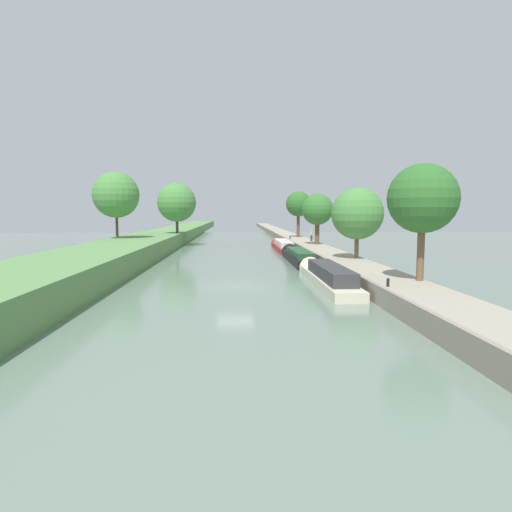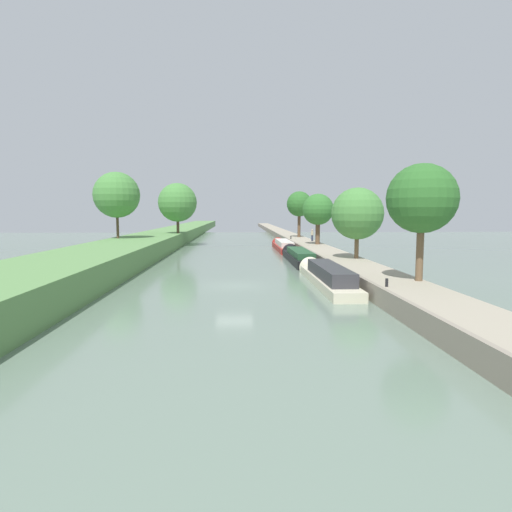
{
  "view_description": "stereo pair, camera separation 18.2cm",
  "coord_description": "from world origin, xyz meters",
  "px_view_note": "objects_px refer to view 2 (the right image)",
  "views": [
    {
      "loc": [
        0.07,
        -29.2,
        5.01
      ],
      "look_at": [
        1.93,
        10.32,
        1.0
      ],
      "focal_mm": 30.26,
      "sensor_mm": 36.0,
      "label": 1
    },
    {
      "loc": [
        0.26,
        -29.21,
        5.01
      ],
      "look_at": [
        1.93,
        10.32,
        1.0
      ],
      "focal_mm": 30.26,
      "sensor_mm": 36.0,
      "label": 2
    }
  ],
  "objects_px": {
    "narrowboat_black": "(298,256)",
    "narrowboat_cream": "(326,276)",
    "narrowboat_red": "(283,246)",
    "mooring_bollard_near": "(387,283)",
    "mooring_bollard_far": "(291,237)",
    "person_walking": "(312,235)"
  },
  "relations": [
    {
      "from": "narrowboat_cream",
      "to": "narrowboat_black",
      "type": "distance_m",
      "value": 14.1
    },
    {
      "from": "mooring_bollard_near",
      "to": "narrowboat_black",
      "type": "bearing_deg",
      "value": 94.85
    },
    {
      "from": "narrowboat_cream",
      "to": "person_walking",
      "type": "distance_m",
      "value": 30.36
    },
    {
      "from": "narrowboat_cream",
      "to": "mooring_bollard_far",
      "type": "distance_m",
      "value": 34.84
    },
    {
      "from": "narrowboat_black",
      "to": "person_walking",
      "type": "relative_size",
      "value": 8.19
    },
    {
      "from": "person_walking",
      "to": "mooring_bollard_near",
      "type": "xyz_separation_m",
      "value": [
        -2.4,
        -37.23,
        -0.65
      ]
    },
    {
      "from": "narrowboat_red",
      "to": "mooring_bollard_near",
      "type": "xyz_separation_m",
      "value": [
        1.92,
        -35.17,
        0.7
      ]
    },
    {
      "from": "narrowboat_black",
      "to": "mooring_bollard_near",
      "type": "distance_m",
      "value": 21.39
    },
    {
      "from": "narrowboat_red",
      "to": "mooring_bollard_near",
      "type": "distance_m",
      "value": 35.23
    },
    {
      "from": "narrowboat_cream",
      "to": "mooring_bollard_near",
      "type": "distance_m",
      "value": 7.46
    },
    {
      "from": "narrowboat_red",
      "to": "mooring_bollard_far",
      "type": "relative_size",
      "value": 31.7
    },
    {
      "from": "narrowboat_cream",
      "to": "mooring_bollard_near",
      "type": "height_order",
      "value": "mooring_bollard_near"
    },
    {
      "from": "person_walking",
      "to": "mooring_bollard_near",
      "type": "bearing_deg",
      "value": -93.69
    },
    {
      "from": "narrowboat_red",
      "to": "person_walking",
      "type": "height_order",
      "value": "person_walking"
    },
    {
      "from": "narrowboat_cream",
      "to": "person_walking",
      "type": "height_order",
      "value": "person_walking"
    },
    {
      "from": "narrowboat_black",
      "to": "narrowboat_cream",
      "type": "bearing_deg",
      "value": -90.03
    },
    {
      "from": "narrowboat_black",
      "to": "mooring_bollard_far",
      "type": "xyz_separation_m",
      "value": [
        1.81,
        20.69,
        0.71
      ]
    },
    {
      "from": "narrowboat_red",
      "to": "mooring_bollard_near",
      "type": "relative_size",
      "value": 31.7
    },
    {
      "from": "person_walking",
      "to": "mooring_bollard_near",
      "type": "height_order",
      "value": "person_walking"
    },
    {
      "from": "narrowboat_black",
      "to": "mooring_bollard_far",
      "type": "relative_size",
      "value": 30.22
    },
    {
      "from": "narrowboat_cream",
      "to": "narrowboat_red",
      "type": "relative_size",
      "value": 0.94
    },
    {
      "from": "narrowboat_cream",
      "to": "mooring_bollard_near",
      "type": "xyz_separation_m",
      "value": [
        1.82,
        -7.2,
        0.66
      ]
    }
  ]
}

